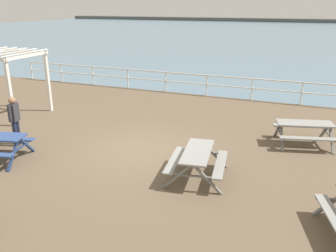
{
  "coord_description": "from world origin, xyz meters",
  "views": [
    {
      "loc": [
        4.91,
        -9.43,
        4.47
      ],
      "look_at": [
        0.88,
        0.37,
        0.8
      ],
      "focal_mm": 37.56,
      "sensor_mm": 36.0,
      "label": 1
    }
  ],
  "objects_px": {
    "picnic_table_far_left": "(197,157)",
    "picnic_table_seaward": "(304,128)",
    "visitor": "(15,118)",
    "lattice_pergola": "(7,68)"
  },
  "relations": [
    {
      "from": "picnic_table_far_left",
      "to": "picnic_table_seaward",
      "type": "height_order",
      "value": "same"
    },
    {
      "from": "picnic_table_seaward",
      "to": "picnic_table_far_left",
      "type": "bearing_deg",
      "value": -140.87
    },
    {
      "from": "picnic_table_far_left",
      "to": "visitor",
      "type": "xyz_separation_m",
      "value": [
        -6.28,
        -0.06,
        0.36
      ]
    },
    {
      "from": "visitor",
      "to": "lattice_pergola",
      "type": "bearing_deg",
      "value": 121.74
    },
    {
      "from": "picnic_table_far_left",
      "to": "visitor",
      "type": "height_order",
      "value": "visitor"
    },
    {
      "from": "lattice_pergola",
      "to": "picnic_table_far_left",
      "type": "bearing_deg",
      "value": -17.17
    },
    {
      "from": "visitor",
      "to": "lattice_pergola",
      "type": "height_order",
      "value": "lattice_pergola"
    },
    {
      "from": "lattice_pergola",
      "to": "picnic_table_seaward",
      "type": "bearing_deg",
      "value": 3.79
    },
    {
      "from": "picnic_table_seaward",
      "to": "lattice_pergola",
      "type": "bearing_deg",
      "value": 170.14
    },
    {
      "from": "picnic_table_far_left",
      "to": "picnic_table_seaward",
      "type": "relative_size",
      "value": 0.94
    }
  ]
}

